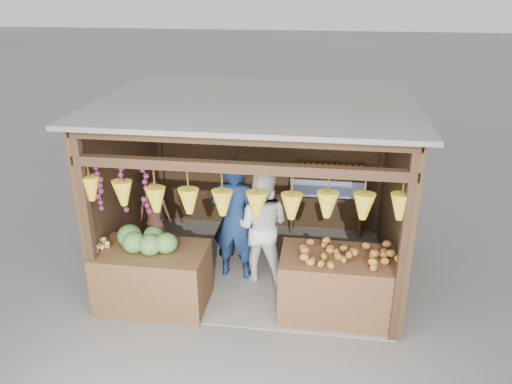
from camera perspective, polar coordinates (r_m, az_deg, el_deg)
ground at (r=7.94m, az=0.01°, el=-8.59°), size 80.00×80.00×0.00m
stall_structure at (r=7.17m, az=-0.31°, el=2.66°), size 4.30×3.30×2.66m
back_shelf at (r=8.63m, az=8.13°, el=0.39°), size 1.25×0.32×1.32m
counter_left at (r=7.05m, az=-11.67°, el=-9.52°), size 1.47×0.85×0.85m
counter_right at (r=6.79m, az=9.56°, el=-10.52°), size 1.58×0.85×0.89m
stool at (r=8.29m, az=-11.18°, el=-6.46°), size 0.30×0.30×0.28m
man_standing at (r=7.28m, az=-2.46°, el=-3.19°), size 0.72×0.50×1.89m
woman_standing at (r=7.27m, az=0.63°, el=-3.84°), size 0.91×0.74×1.75m
vendor_seated at (r=7.99m, az=-11.54°, el=-2.34°), size 0.53×0.36×1.04m
melon_pile at (r=6.79m, az=-12.42°, el=-5.21°), size 1.00×0.50×0.32m
tanfruit_pile at (r=7.00m, az=-17.42°, el=-5.77°), size 0.34×0.40×0.13m
mango_pile at (r=6.48m, az=10.72°, el=-6.65°), size 1.40×0.64×0.22m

